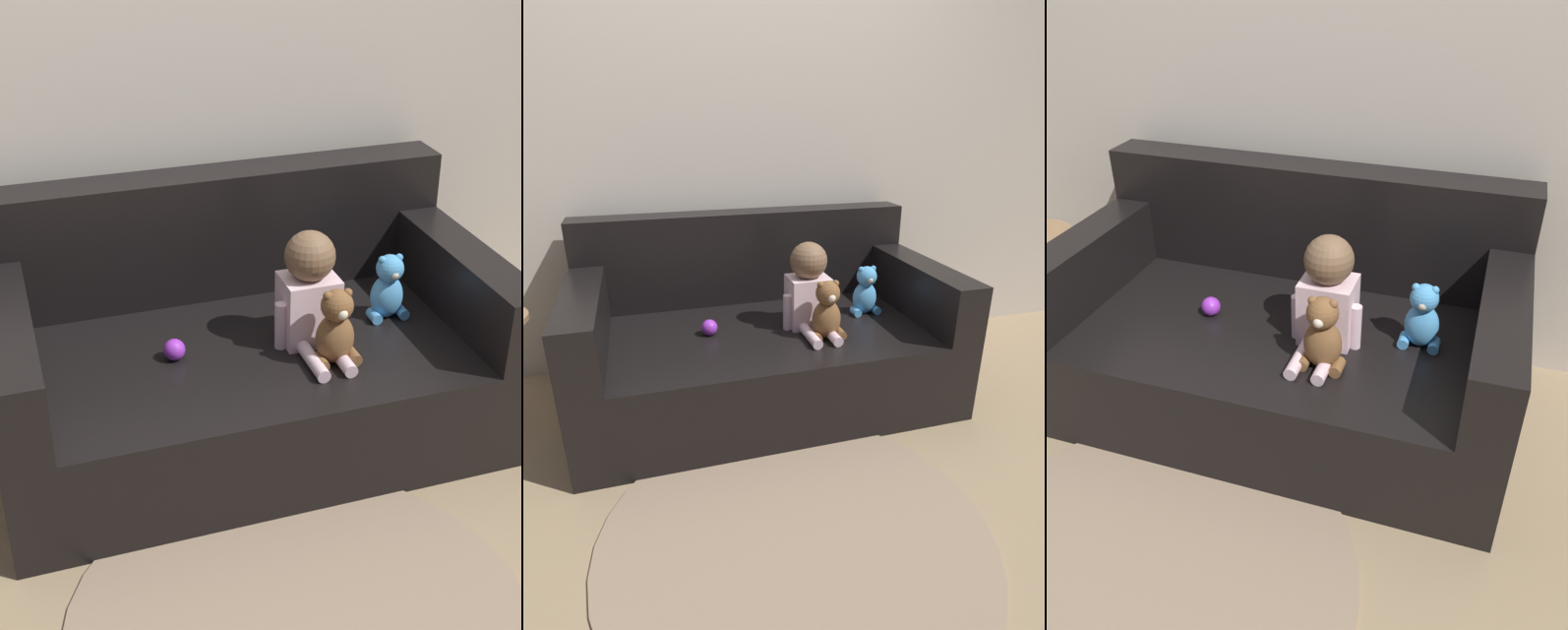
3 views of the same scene
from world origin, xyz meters
The scene contains 8 objects.
ground_plane centered at (0.00, 0.00, 0.00)m, with size 12.00×12.00×0.00m, color #9E8460.
wall_back centered at (0.00, 0.58, 1.30)m, with size 8.00×0.05×2.60m.
couch centered at (0.00, 0.07, 0.30)m, with size 1.76×1.00×0.87m.
person_baby centered at (0.20, -0.06, 0.57)m, with size 0.26×0.37×0.41m.
teddy_bear_brown centered at (0.24, -0.22, 0.51)m, with size 0.16×0.13×0.27m.
plush_toy_side centered at (0.53, 0.01, 0.50)m, with size 0.15×0.12×0.25m.
toy_ball centered at (-0.27, -0.04, 0.42)m, with size 0.07×0.07×0.07m.
floor_rug centered at (-0.13, -0.92, 0.01)m, with size 1.34×1.34×0.01m.
Camera 1 is at (-0.77, -2.52, 1.97)m, focal length 50.00 mm.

